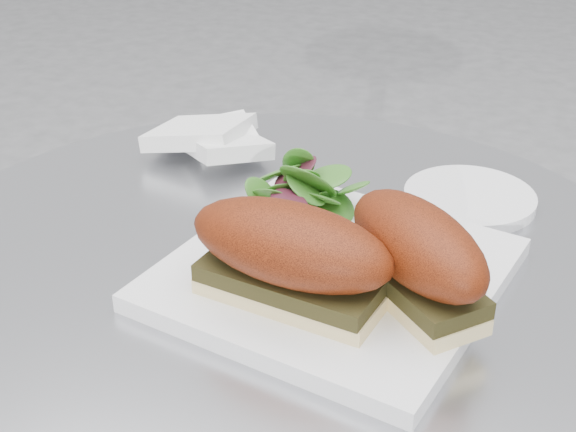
# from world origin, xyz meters

# --- Properties ---
(plate) EXTENTS (0.31, 0.31, 0.02)m
(plate) POSITION_xyz_m (0.06, -0.01, 0.74)
(plate) COLOR white
(plate) RESTS_ON table
(sandwich_left) EXTENTS (0.18, 0.11, 0.08)m
(sandwich_left) POSITION_xyz_m (0.04, -0.07, 0.79)
(sandwich_left) COLOR #F7E29A
(sandwich_left) RESTS_ON plate
(sandwich_right) EXTENTS (0.15, 0.15, 0.08)m
(sandwich_right) POSITION_xyz_m (0.13, -0.04, 0.79)
(sandwich_right) COLOR #F7E29A
(sandwich_right) RESTS_ON plate
(salad) EXTENTS (0.12, 0.12, 0.05)m
(salad) POSITION_xyz_m (0.01, 0.07, 0.77)
(salad) COLOR #3D7F29
(salad) RESTS_ON plate
(napkin) EXTENTS (0.17, 0.17, 0.02)m
(napkin) POSITION_xyz_m (-0.13, 0.19, 0.74)
(napkin) COLOR white
(napkin) RESTS_ON table
(saucer) EXTENTS (0.13, 0.13, 0.01)m
(saucer) POSITION_xyz_m (0.15, 0.16, 0.74)
(saucer) COLOR white
(saucer) RESTS_ON table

